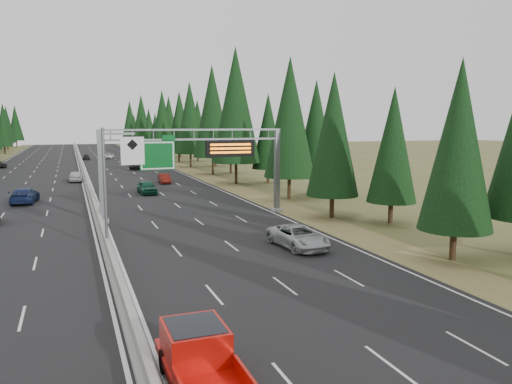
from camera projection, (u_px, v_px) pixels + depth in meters
road at (84, 174)px, 83.57m from camera, size 32.00×260.00×0.08m
shoulder_right at (188, 170)px, 89.74m from camera, size 3.60×260.00×0.06m
median_barrier at (84, 171)px, 83.52m from camera, size 0.70×260.00×0.85m
sign_gantry at (202, 159)px, 44.07m from camera, size 16.75×0.98×7.80m
hov_sign_pole at (114, 180)px, 32.05m from camera, size 2.80×0.50×8.00m
tree_row_right at (236, 119)px, 75.71m from camera, size 11.69×243.58×18.72m
silver_minivan at (298, 237)px, 33.35m from camera, size 2.93×5.54×1.48m
red_pickup at (198, 355)px, 15.68m from camera, size 2.02×5.65×1.84m
car_ahead_green at (147, 187)px, 59.18m from camera, size 2.07×4.64×1.55m
car_ahead_dkred at (164, 179)px, 69.52m from camera, size 1.48×3.97×1.30m
car_ahead_dkgrey at (135, 165)px, 91.15m from camera, size 2.65×5.43×1.52m
car_ahead_white at (110, 156)px, 119.34m from camera, size 2.60×4.91×1.31m
car_ahead_far at (86, 157)px, 115.33m from camera, size 1.56×3.84×1.31m
car_onc_blue at (25, 195)px, 52.13m from camera, size 2.86×5.83×1.63m
car_onc_white at (75, 176)px, 71.46m from camera, size 1.97×4.61×1.55m
car_onc_far at (0, 164)px, 94.34m from camera, size 2.51×4.84×1.30m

